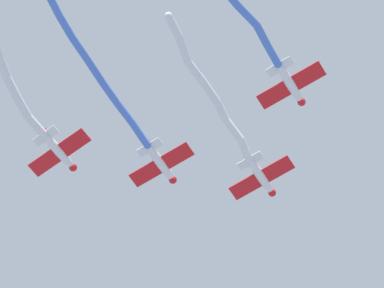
% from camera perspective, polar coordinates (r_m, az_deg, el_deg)
% --- Properties ---
extents(airplane_lead, '(7.05, 5.60, 1.82)m').
position_cam_1_polar(airplane_lead, '(92.92, 4.51, -2.14)').
color(airplane_lead, white).
extents(smoke_trail_lead, '(10.17, 14.81, 3.30)m').
position_cam_1_polar(smoke_trail_lead, '(89.74, 1.09, 3.53)').
color(smoke_trail_lead, white).
extents(airplane_left_wing, '(7.05, 5.60, 1.82)m').
position_cam_1_polar(airplane_left_wing, '(92.00, -2.01, -1.29)').
color(airplane_left_wing, white).
extents(smoke_trail_left_wing, '(16.05, 22.37, 3.00)m').
position_cam_1_polar(smoke_trail_left_wing, '(88.45, -7.44, 6.91)').
color(smoke_trail_left_wing, '#4C75DB').
extents(airplane_right_wing, '(7.03, 5.62, 1.82)m').
position_cam_1_polar(airplane_right_wing, '(89.23, 6.41, 3.85)').
color(airplane_right_wing, white).
extents(airplane_slot, '(7.17, 5.59, 1.82)m').
position_cam_1_polar(airplane_slot, '(92.02, -8.59, -0.50)').
color(airplane_slot, white).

